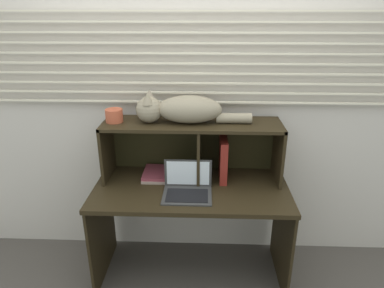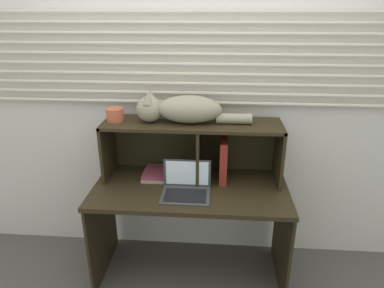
{
  "view_description": "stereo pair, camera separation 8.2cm",
  "coord_description": "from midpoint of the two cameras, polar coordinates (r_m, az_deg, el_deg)",
  "views": [
    {
      "loc": [
        0.08,
        -1.83,
        1.85
      ],
      "look_at": [
        0.0,
        0.34,
        0.98
      ],
      "focal_mm": 31.96,
      "sensor_mm": 36.0,
      "label": 1
    },
    {
      "loc": [
        0.17,
        -1.83,
        1.85
      ],
      "look_at": [
        0.0,
        0.34,
        0.98
      ],
      "focal_mm": 31.96,
      "sensor_mm": 36.0,
      "label": 2
    }
  ],
  "objects": [
    {
      "name": "binder_upright",
      "position": [
        2.38,
        4.23,
        -2.4
      ],
      "size": [
        0.05,
        0.25,
        0.3
      ],
      "primitive_type": "cube",
      "color": "maroon",
      "rests_on": "desk"
    },
    {
      "name": "book_stack",
      "position": [
        2.46,
        -7.09,
        -4.96
      ],
      "size": [
        0.17,
        0.24,
        0.04
      ],
      "color": "gray",
      "rests_on": "desk"
    },
    {
      "name": "hutch_shelf_unit",
      "position": [
        2.35,
        -0.83,
        0.97
      ],
      "size": [
        1.2,
        0.33,
        0.41
      ],
      "color": "black",
      "rests_on": "desk"
    },
    {
      "name": "desk",
      "position": [
        2.39,
        -1.14,
        -10.27
      ],
      "size": [
        1.31,
        0.64,
        0.72
      ],
      "color": "black",
      "rests_on": "ground"
    },
    {
      "name": "small_basket",
      "position": [
        2.36,
        -13.83,
        4.63
      ],
      "size": [
        0.12,
        0.12,
        0.09
      ],
      "primitive_type": "cylinder",
      "color": "#BA5337",
      "rests_on": "hutch_shelf_unit"
    },
    {
      "name": "back_panel_with_blinds",
      "position": [
        2.45,
        -0.77,
        7.89
      ],
      "size": [
        4.4,
        0.08,
        2.5
      ],
      "color": "beige",
      "rests_on": "ground"
    },
    {
      "name": "laptop",
      "position": [
        2.23,
        -1.83,
        -7.31
      ],
      "size": [
        0.31,
        0.24,
        0.2
      ],
      "color": "#373737",
      "rests_on": "desk"
    },
    {
      "name": "cat",
      "position": [
        2.26,
        -3.01,
        5.8
      ],
      "size": [
        0.77,
        0.2,
        0.21
      ],
      "color": "gray",
      "rests_on": "hutch_shelf_unit"
    }
  ]
}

